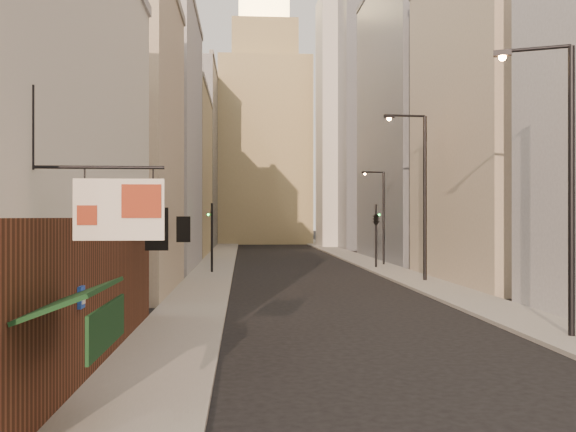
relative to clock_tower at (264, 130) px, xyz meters
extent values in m
cube|color=gray|center=(-5.50, -37.00, -17.56)|extent=(3.00, 140.00, 0.15)
cube|color=gray|center=(7.50, -37.00, -17.56)|extent=(3.00, 140.00, 0.15)
cylinder|color=black|center=(-5.90, -89.00, -12.73)|extent=(2.40, 0.06, 0.06)
cube|color=beige|center=(-5.50, -89.00, -13.48)|extent=(1.60, 0.06, 1.10)
cube|color=maroon|center=(-5.10, -89.00, -13.33)|extent=(0.70, 0.10, 0.60)
cube|color=maroon|center=(-6.05, -89.00, -13.58)|extent=(0.35, 0.10, 0.35)
cube|color=black|center=(-6.35, -88.80, -15.08)|extent=(1.25, 3.00, 0.52)
cube|color=black|center=(-5.75, -88.80, -15.58)|extent=(0.06, 3.00, 0.80)
cube|color=#1C45B7|center=(-6.95, -85.80, -15.43)|extent=(0.08, 0.40, 0.50)
cube|color=black|center=(-6.30, -78.00, -14.03)|extent=(0.80, 0.08, 1.50)
cube|color=black|center=(-6.30, -68.00, -14.23)|extent=(0.70, 0.08, 1.30)
cube|color=tan|center=(-11.00, -66.00, -9.63)|extent=(8.00, 12.00, 16.00)
cube|color=#96969B|center=(-11.00, -50.00, -7.63)|extent=(8.00, 16.00, 20.00)
cube|color=tan|center=(-11.00, -32.00, -9.13)|extent=(8.00, 18.00, 17.00)
cube|color=gray|center=(-11.00, -12.00, -5.63)|extent=(8.00, 20.00, 24.00)
cube|color=tan|center=(13.00, -62.00, -7.63)|extent=(8.00, 16.00, 20.00)
cube|color=gray|center=(13.00, -42.00, -4.63)|extent=(8.00, 20.00, 26.00)
cube|color=gray|center=(19.00, -14.00, 7.37)|extent=(20.00, 22.00, 50.00)
cube|color=tan|center=(0.00, 0.00, -3.63)|extent=(14.00, 14.00, 28.00)
cube|color=tan|center=(0.00, 0.00, 13.37)|extent=(10.00, 10.00, 6.00)
cylinder|color=#FFCC72|center=(0.00, 0.00, 18.87)|extent=(8.00, 8.00, 5.00)
cube|color=silver|center=(11.00, -14.00, -0.63)|extent=(8.00, 8.00, 34.00)
cylinder|color=black|center=(7.40, -80.39, -12.83)|extent=(0.21, 0.21, 9.61)
cylinder|color=black|center=(6.42, -79.96, -8.02)|extent=(2.01, 0.98, 0.13)
cube|color=black|center=(5.44, -79.53, -8.08)|extent=(0.63, 0.45, 0.19)
sphere|color=#FF923F|center=(5.44, -79.53, -8.22)|extent=(0.26, 0.26, 0.26)
cylinder|color=black|center=(7.86, -61.91, -12.52)|extent=(0.23, 0.23, 10.23)
cylinder|color=black|center=(6.73, -61.99, -7.41)|extent=(2.28, 0.29, 0.14)
cube|color=black|center=(5.59, -62.07, -7.46)|extent=(0.64, 0.29, 0.20)
sphere|color=#FF923F|center=(5.59, -62.07, -7.61)|extent=(0.27, 0.27, 0.27)
cylinder|color=black|center=(8.19, -48.81, -13.79)|extent=(0.17, 0.17, 7.68)
cylinder|color=black|center=(7.37, -49.03, -9.95)|extent=(1.67, 0.55, 0.10)
cube|color=black|center=(6.55, -49.26, -10.00)|extent=(0.50, 0.31, 0.15)
sphere|color=#FF923F|center=(6.55, -49.26, -10.11)|extent=(0.20, 0.20, 0.20)
cylinder|color=black|center=(-5.50, -55.16, -15.13)|extent=(0.16, 0.16, 5.00)
imported|color=black|center=(-5.50, -55.16, -13.43)|extent=(0.47, 0.47, 1.11)
sphere|color=#19E533|center=(-5.75, -55.16, -13.43)|extent=(0.16, 0.16, 0.16)
cylinder|color=black|center=(6.95, -51.70, -15.13)|extent=(0.16, 0.16, 5.00)
imported|color=black|center=(6.95, -51.70, -13.43)|extent=(0.81, 0.81, 1.59)
sphere|color=#19E533|center=(7.20, -51.70, -13.43)|extent=(0.16, 0.16, 0.16)
camera|label=1|loc=(-3.29, -100.58, -13.62)|focal=40.00mm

